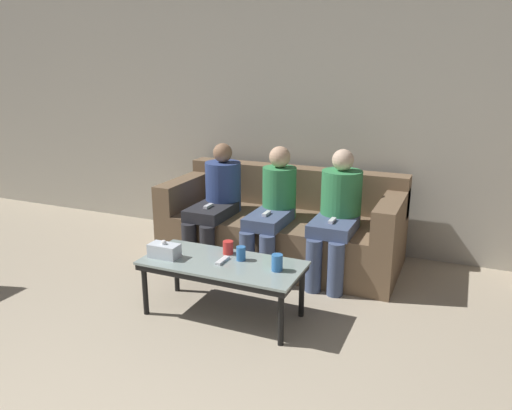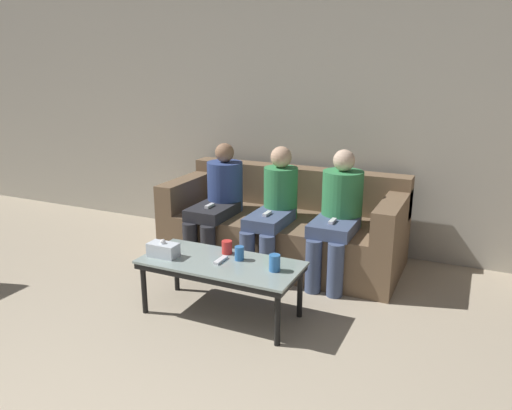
{
  "view_description": "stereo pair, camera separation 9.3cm",
  "coord_description": "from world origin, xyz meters",
  "px_view_note": "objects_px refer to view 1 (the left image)",
  "views": [
    {
      "loc": [
        1.52,
        -1.12,
        1.78
      ],
      "look_at": [
        0.0,
        2.37,
        0.69
      ],
      "focal_mm": 35.0,
      "sensor_mm": 36.0,
      "label": 1
    },
    {
      "loc": [
        1.6,
        -1.09,
        1.78
      ],
      "look_at": [
        0.0,
        2.37,
        0.69
      ],
      "focal_mm": 35.0,
      "sensor_mm": 36.0,
      "label": 2
    }
  ],
  "objects_px": {
    "seated_person_mid_right": "(337,211)",
    "cup_near_left": "(277,263)",
    "coffee_table": "(223,267)",
    "couch": "(283,228)",
    "seated_person_left_end": "(217,199)",
    "tissue_box": "(164,250)",
    "game_remote": "(222,260)",
    "seated_person_mid_left": "(273,207)",
    "cup_far_center": "(241,253)",
    "cup_near_right": "(228,247)"
  },
  "relations": [
    {
      "from": "couch",
      "to": "cup_near_left",
      "type": "relative_size",
      "value": 18.45
    },
    {
      "from": "cup_near_right",
      "to": "seated_person_mid_right",
      "type": "bearing_deg",
      "value": 53.79
    },
    {
      "from": "couch",
      "to": "cup_near_left",
      "type": "bearing_deg",
      "value": -71.37
    },
    {
      "from": "cup_near_right",
      "to": "seated_person_mid_left",
      "type": "distance_m",
      "value": 0.8
    },
    {
      "from": "cup_near_left",
      "to": "game_remote",
      "type": "height_order",
      "value": "cup_near_left"
    },
    {
      "from": "couch",
      "to": "cup_far_center",
      "type": "xyz_separation_m",
      "value": [
        0.1,
        -1.11,
        0.16
      ]
    },
    {
      "from": "tissue_box",
      "to": "game_remote",
      "type": "bearing_deg",
      "value": 11.7
    },
    {
      "from": "coffee_table",
      "to": "cup_far_center",
      "type": "height_order",
      "value": "cup_far_center"
    },
    {
      "from": "cup_near_right",
      "to": "couch",
      "type": "bearing_deg",
      "value": 87.55
    },
    {
      "from": "tissue_box",
      "to": "seated_person_left_end",
      "type": "height_order",
      "value": "seated_person_left_end"
    },
    {
      "from": "coffee_table",
      "to": "seated_person_left_end",
      "type": "bearing_deg",
      "value": 119.68
    },
    {
      "from": "seated_person_left_end",
      "to": "cup_far_center",
      "type": "bearing_deg",
      "value": -53.31
    },
    {
      "from": "seated_person_mid_right",
      "to": "cup_near_left",
      "type": "bearing_deg",
      "value": -99.36
    },
    {
      "from": "cup_near_left",
      "to": "tissue_box",
      "type": "height_order",
      "value": "tissue_box"
    },
    {
      "from": "couch",
      "to": "seated_person_mid_left",
      "type": "bearing_deg",
      "value": -90.0
    },
    {
      "from": "cup_near_left",
      "to": "seated_person_mid_right",
      "type": "bearing_deg",
      "value": 80.64
    },
    {
      "from": "cup_near_right",
      "to": "seated_person_left_end",
      "type": "height_order",
      "value": "seated_person_left_end"
    },
    {
      "from": "cup_near_left",
      "to": "seated_person_mid_right",
      "type": "height_order",
      "value": "seated_person_mid_right"
    },
    {
      "from": "cup_near_right",
      "to": "game_remote",
      "type": "height_order",
      "value": "cup_near_right"
    },
    {
      "from": "tissue_box",
      "to": "seated_person_mid_right",
      "type": "distance_m",
      "value": 1.47
    },
    {
      "from": "seated_person_mid_left",
      "to": "cup_near_right",
      "type": "bearing_deg",
      "value": -93.22
    },
    {
      "from": "coffee_table",
      "to": "cup_near_left",
      "type": "distance_m",
      "value": 0.42
    },
    {
      "from": "cup_near_left",
      "to": "seated_person_mid_left",
      "type": "xyz_separation_m",
      "value": [
        -0.4,
        0.94,
        0.1
      ]
    },
    {
      "from": "seated_person_mid_right",
      "to": "game_remote",
      "type": "bearing_deg",
      "value": -120.26
    },
    {
      "from": "couch",
      "to": "coffee_table",
      "type": "height_order",
      "value": "couch"
    },
    {
      "from": "tissue_box",
      "to": "seated_person_mid_right",
      "type": "bearing_deg",
      "value": 46.93
    },
    {
      "from": "game_remote",
      "to": "seated_person_mid_right",
      "type": "distance_m",
      "value": 1.15
    },
    {
      "from": "cup_far_center",
      "to": "seated_person_mid_left",
      "type": "xyz_separation_m",
      "value": [
        -0.1,
        0.86,
        0.1
      ]
    },
    {
      "from": "coffee_table",
      "to": "couch",
      "type": "bearing_deg",
      "value": 89.4
    },
    {
      "from": "cup_near_left",
      "to": "seated_person_mid_right",
      "type": "xyz_separation_m",
      "value": [
        0.16,
        0.97,
        0.12
      ]
    },
    {
      "from": "seated_person_mid_right",
      "to": "couch",
      "type": "bearing_deg",
      "value": 159.08
    },
    {
      "from": "cup_near_left",
      "to": "tissue_box",
      "type": "relative_size",
      "value": 0.53
    },
    {
      "from": "couch",
      "to": "seated_person_mid_left",
      "type": "xyz_separation_m",
      "value": [
        0.0,
        -0.25,
        0.27
      ]
    },
    {
      "from": "cup_far_center",
      "to": "seated_person_mid_right",
      "type": "distance_m",
      "value": 1.02
    },
    {
      "from": "seated_person_mid_left",
      "to": "seated_person_left_end",
      "type": "bearing_deg",
      "value": 178.55
    },
    {
      "from": "cup_near_left",
      "to": "cup_far_center",
      "type": "relative_size",
      "value": 1.13
    },
    {
      "from": "couch",
      "to": "seated_person_mid_right",
      "type": "distance_m",
      "value": 0.66
    },
    {
      "from": "cup_far_center",
      "to": "seated_person_left_end",
      "type": "xyz_separation_m",
      "value": [
        -0.65,
        0.88,
        0.11
      ]
    },
    {
      "from": "cup_far_center",
      "to": "seated_person_left_end",
      "type": "bearing_deg",
      "value": 126.69
    },
    {
      "from": "cup_far_center",
      "to": "game_remote",
      "type": "xyz_separation_m",
      "value": [
        -0.11,
        -0.08,
        -0.04
      ]
    },
    {
      "from": "tissue_box",
      "to": "seated_person_mid_left",
      "type": "distance_m",
      "value": 1.13
    },
    {
      "from": "cup_near_right",
      "to": "cup_far_center",
      "type": "bearing_deg",
      "value": -28.11
    },
    {
      "from": "cup_near_right",
      "to": "game_remote",
      "type": "distance_m",
      "value": 0.16
    },
    {
      "from": "couch",
      "to": "tissue_box",
      "type": "height_order",
      "value": "couch"
    },
    {
      "from": "cup_near_right",
      "to": "tissue_box",
      "type": "xyz_separation_m",
      "value": [
        -0.4,
        -0.24,
        0.0
      ]
    },
    {
      "from": "cup_far_center",
      "to": "tissue_box",
      "type": "distance_m",
      "value": 0.56
    },
    {
      "from": "cup_near_left",
      "to": "seated_person_mid_right",
      "type": "relative_size",
      "value": 0.11
    },
    {
      "from": "coffee_table",
      "to": "seated_person_mid_right",
      "type": "distance_m",
      "value": 1.15
    },
    {
      "from": "seated_person_left_end",
      "to": "seated_person_mid_right",
      "type": "xyz_separation_m",
      "value": [
        1.12,
        0.02,
        0.01
      ]
    },
    {
      "from": "cup_near_left",
      "to": "seated_person_left_end",
      "type": "distance_m",
      "value": 1.35
    }
  ]
}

